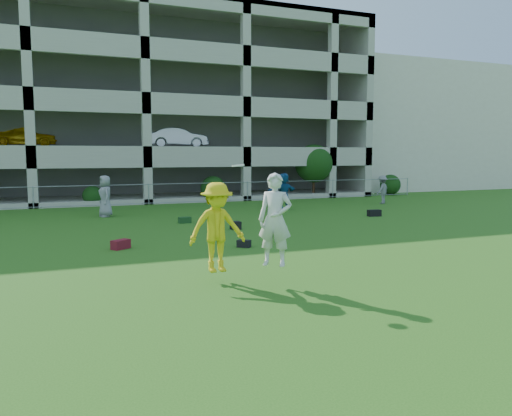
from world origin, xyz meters
name	(u,v)px	position (x,y,z in m)	size (l,w,h in m)	color
ground	(300,286)	(0.00, 0.00, 0.00)	(100.00, 100.00, 0.00)	#235114
stucco_building	(389,130)	(23.00, 28.00, 5.00)	(16.00, 14.00, 10.00)	beige
bystander_c	(105,196)	(-2.79, 14.13, 0.95)	(0.93, 0.60, 1.89)	gray
bystander_d	(284,191)	(5.94, 13.62, 0.96)	(1.77, 0.56, 1.91)	navy
bystander_f	(382,190)	(12.67, 14.56, 0.81)	(1.05, 0.60, 1.63)	slate
bag_red_a	(121,244)	(-3.09, 5.84, 0.14)	(0.55, 0.30, 0.28)	#540E14
bag_black_b	(244,244)	(0.47, 4.74, 0.11)	(0.40, 0.25, 0.22)	black
crate_d	(236,225)	(1.45, 8.30, 0.15)	(0.35, 0.35, 0.30)	black
bag_black_e	(374,213)	(8.74, 9.73, 0.15)	(0.60, 0.30, 0.30)	black
bag_green_g	(185,220)	(0.07, 10.74, 0.12)	(0.50, 0.30, 0.25)	#163613
frisbee_contest	(232,225)	(-1.27, 0.77, 1.30)	(2.17, 1.52, 2.39)	gold
parking_garage	(126,110)	(-0.01, 27.70, 6.01)	(30.00, 14.00, 12.00)	#9E998C
fence	(149,194)	(0.00, 19.00, 0.61)	(36.06, 0.06, 1.20)	gray
shrub_row	(222,176)	(4.59, 19.70, 1.51)	(34.38, 2.52, 3.50)	#163D11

